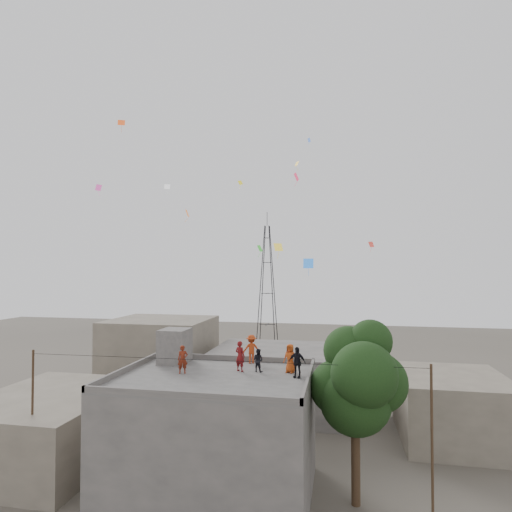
{
  "coord_description": "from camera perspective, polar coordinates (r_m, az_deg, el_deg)",
  "views": [
    {
      "loc": [
        6.51,
        -21.55,
        11.7
      ],
      "look_at": [
        1.86,
        1.96,
        12.41
      ],
      "focal_mm": 30.0,
      "sensor_mm": 36.0,
      "label": 1
    }
  ],
  "objects": [
    {
      "name": "utility_line",
      "position": [
        22.59,
        -5.37,
        -22.09
      ],
      "size": [
        20.12,
        0.62,
        7.4
      ],
      "color": "black",
      "rests_on": "ground"
    },
    {
      "name": "neighbor_north",
      "position": [
        37.0,
        3.99,
        -16.1
      ],
      "size": [
        12.0,
        9.0,
        5.0
      ],
      "primitive_type": "cube",
      "color": "#52504D",
      "rests_on": "ground"
    },
    {
      "name": "neighbor_east",
      "position": [
        33.79,
        24.76,
        -17.88
      ],
      "size": [
        7.0,
        8.0,
        4.4
      ],
      "primitive_type": "cube",
      "color": "#655C4F",
      "rests_on": "ground"
    },
    {
      "name": "neighbor_northwest",
      "position": [
        41.83,
        -12.63,
        -12.97
      ],
      "size": [
        9.0,
        8.0,
        7.0
      ],
      "primitive_type": "cube",
      "color": "#655C4F",
      "rests_on": "ground"
    },
    {
      "name": "ground",
      "position": [
        25.37,
        -5.72,
        -29.16
      ],
      "size": [
        140.0,
        140.0,
        0.0
      ],
      "primitive_type": "plane",
      "color": "#48433B",
      "rests_on": "ground"
    },
    {
      "name": "person_red_child",
      "position": [
        23.85,
        -9.75,
        -13.43
      ],
      "size": [
        0.64,
        0.55,
        1.48
      ],
      "primitive_type": "imported",
      "rotation": [
        0.0,
        0.0,
        0.42
      ],
      "color": "maroon",
      "rests_on": "main_building"
    },
    {
      "name": "person_dark_adult",
      "position": [
        22.73,
        5.48,
        -13.92
      ],
      "size": [
        0.99,
        0.59,
        1.57
      ],
      "primitive_type": "imported",
      "rotation": [
        0.0,
        0.0,
        -0.24
      ],
      "color": "black",
      "rests_on": "main_building"
    },
    {
      "name": "person_dark_child",
      "position": [
        23.93,
        0.28,
        -13.71
      ],
      "size": [
        0.73,
        0.66,
        1.24
      ],
      "primitive_type": "imported",
      "rotation": [
        0.0,
        0.0,
        2.77
      ],
      "color": "black",
      "rests_on": "main_building"
    },
    {
      "name": "tree",
      "position": [
        22.86,
        13.51,
        -15.83
      ],
      "size": [
        4.9,
        4.6,
        9.1
      ],
      "color": "black",
      "rests_on": "ground"
    },
    {
      "name": "parapet",
      "position": [
        23.16,
        -5.67,
        -15.3
      ],
      "size": [
        10.0,
        8.0,
        0.3
      ],
      "color": "#52504D",
      "rests_on": "main_building"
    },
    {
      "name": "person_orange_adult",
      "position": [
        25.93,
        -0.62,
        -12.29
      ],
      "size": [
        1.22,
        0.92,
        1.67
      ],
      "primitive_type": "imported",
      "rotation": [
        0.0,
        0.0,
        -2.83
      ],
      "color": "#AA3713",
      "rests_on": "main_building"
    },
    {
      "name": "stair_head_box",
      "position": [
        26.43,
        -10.78,
        -11.7
      ],
      "size": [
        1.6,
        1.8,
        2.0
      ],
      "primitive_type": "cube",
      "color": "#52504D",
      "rests_on": "main_building"
    },
    {
      "name": "neighbor_west",
      "position": [
        30.91,
        -25.7,
        -19.83
      ],
      "size": [
        8.0,
        10.0,
        4.0
      ],
      "primitive_type": "cube",
      "color": "#655C4F",
      "rests_on": "ground"
    },
    {
      "name": "kites",
      "position": [
        29.29,
        -1.51,
        7.64
      ],
      "size": [
        18.49,
        14.77,
        11.42
      ],
      "color": "orange",
      "rests_on": "ground"
    },
    {
      "name": "person_red_adult",
      "position": [
        23.98,
        -2.14,
        -13.2
      ],
      "size": [
        0.71,
        0.6,
        1.64
      ],
      "primitive_type": "imported",
      "rotation": [
        0.0,
        0.0,
        2.73
      ],
      "color": "maroon",
      "rests_on": "main_building"
    },
    {
      "name": "person_orange_child",
      "position": [
        23.78,
        4.58,
        -13.43
      ],
      "size": [
        0.87,
        0.71,
        1.53
      ],
      "primitive_type": "imported",
      "rotation": [
        0.0,
        0.0,
        -0.34
      ],
      "color": "#B84315",
      "rests_on": "main_building"
    },
    {
      "name": "transmission_tower",
      "position": [
        62.5,
        1.5,
        -4.12
      ],
      "size": [
        2.97,
        2.97,
        20.01
      ],
      "color": "black",
      "rests_on": "ground"
    },
    {
      "name": "main_building",
      "position": [
        24.12,
        -5.69,
        -22.71
      ],
      "size": [
        10.0,
        8.0,
        6.1
      ],
      "color": "#52504D",
      "rests_on": "ground"
    }
  ]
}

